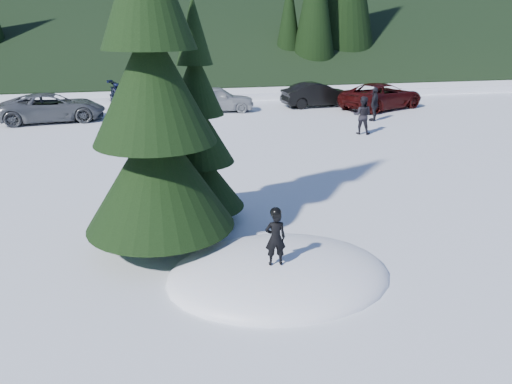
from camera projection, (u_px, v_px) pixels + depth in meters
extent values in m
plane|color=white|center=(279.00, 276.00, 9.93)|extent=(200.00, 200.00, 0.00)
ellipsoid|color=white|center=(279.00, 276.00, 9.93)|extent=(4.48, 3.52, 0.96)
cylinder|color=black|center=(161.00, 219.00, 10.92)|extent=(0.38, 0.38, 1.40)
cone|color=black|center=(158.00, 171.00, 10.56)|extent=(3.20, 3.20, 2.46)
cone|color=black|center=(152.00, 82.00, 9.94)|extent=(2.54, 2.54, 2.46)
cylinder|color=black|center=(200.00, 202.00, 12.48)|extent=(0.26, 0.26, 1.00)
cone|color=black|center=(199.00, 177.00, 12.26)|extent=(2.20, 2.20, 1.52)
cone|color=black|center=(197.00, 131.00, 11.88)|extent=(1.75, 1.75, 1.52)
cone|color=black|center=(195.00, 82.00, 11.50)|extent=(1.29, 1.29, 1.52)
cone|color=black|center=(193.00, 30.00, 11.12)|extent=(0.84, 0.84, 1.52)
imported|color=black|center=(275.00, 238.00, 9.21)|extent=(0.41, 0.29, 1.07)
imported|color=black|center=(362.00, 115.00, 21.88)|extent=(1.01, 0.94, 1.65)
imported|color=black|center=(374.00, 104.00, 24.73)|extent=(0.91, 1.02, 1.66)
imported|color=#53575B|center=(52.00, 107.00, 24.63)|extent=(5.22, 2.88, 1.38)
imported|color=black|center=(156.00, 91.00, 29.51)|extent=(5.68, 3.48, 1.54)
imported|color=#979B9F|center=(216.00, 99.00, 27.25)|extent=(4.21, 2.01, 1.39)
imported|color=black|center=(318.00, 95.00, 28.77)|extent=(4.26, 1.78, 1.37)
imported|color=#330909|center=(382.00, 96.00, 28.09)|extent=(5.69, 4.31, 1.44)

